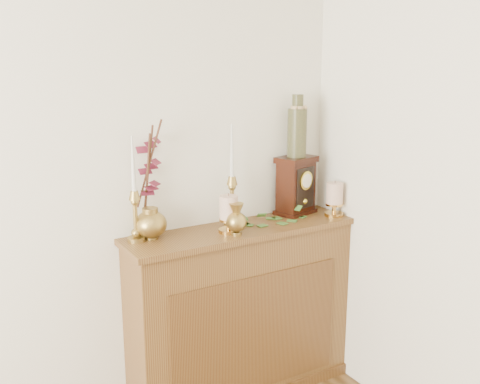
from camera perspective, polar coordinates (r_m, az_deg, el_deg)
console_shelf at (r=3.04m, az=0.21°, el=-12.53°), size 1.24×0.34×0.93m
candlestick_left at (r=2.64m, az=-10.62°, el=-1.59°), size 0.08×0.08×0.50m
candlestick_center at (r=2.85m, az=-0.81°, el=-0.07°), size 0.09×0.09×0.52m
bud_vase at (r=2.71m, az=-0.37°, el=-2.83°), size 0.10×0.10×0.16m
ginger_jar at (r=2.69m, az=-9.19°, el=0.76°), size 0.23×0.25×0.57m
pillar_candle_left at (r=2.75m, az=-1.15°, el=-2.06°), size 0.10×0.10×0.20m
pillar_candle_right at (r=3.07m, az=9.58°, el=-0.56°), size 0.10×0.10×0.20m
ivy_garland at (r=2.92m, az=2.76°, el=-3.00°), size 0.40×0.21×0.08m
mantel_clock at (r=3.08m, az=5.73°, el=0.62°), size 0.24×0.20×0.32m
ceramic_vase at (r=3.03m, az=5.82°, el=6.37°), size 0.10×0.10×0.33m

